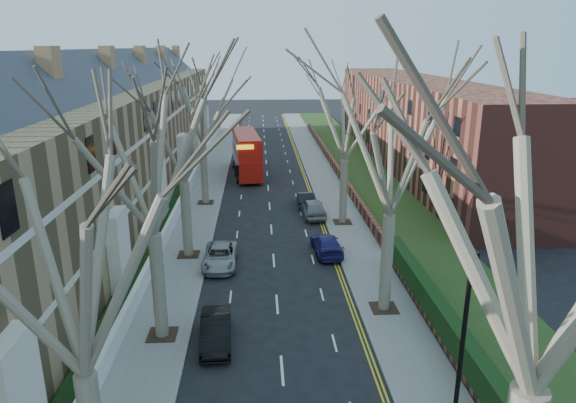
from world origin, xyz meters
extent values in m
cube|color=slate|center=(-6.00, 39.00, 0.06)|extent=(3.00, 102.00, 0.12)
cube|color=slate|center=(6.00, 39.00, 0.06)|extent=(3.00, 102.00, 0.12)
cube|color=#997E4E|center=(-13.80, 31.00, 5.00)|extent=(9.00, 78.00, 10.00)
cube|color=#30333B|center=(-13.80, 31.00, 11.00)|extent=(4.67, 78.00, 4.67)
cube|color=white|center=(-9.35, 31.00, 3.50)|extent=(0.12, 78.00, 0.35)
cube|color=white|center=(-9.35, 31.00, 7.00)|extent=(0.12, 78.00, 0.35)
cube|color=brown|center=(17.50, 43.00, 5.00)|extent=(8.00, 54.00, 10.00)
cube|color=brown|center=(7.70, 43.00, 0.57)|extent=(0.35, 54.00, 0.90)
cube|color=brown|center=(7.70, 2.00, 0.42)|extent=(0.40, 24.00, 0.60)
cube|color=black|center=(7.70, 2.00, 1.32)|extent=(0.70, 24.00, 1.20)
cube|color=white|center=(-7.65, 31.00, 0.62)|extent=(0.30, 78.00, 1.00)
cube|color=#223B15|center=(10.50, 39.00, 0.15)|extent=(6.00, 102.00, 0.06)
cylinder|color=black|center=(5.00, -3.50, 4.12)|extent=(0.14, 0.14, 8.00)
cube|color=black|center=(5.00, -3.50, 8.12)|extent=(0.18, 0.50, 0.22)
cylinder|color=#736452|center=(-5.70, 6.00, 2.75)|extent=(0.64, 0.64, 5.25)
cube|color=#2D2116|center=(-5.70, 6.00, 0.14)|extent=(1.40, 1.40, 0.05)
cylinder|color=#736452|center=(-5.70, 16.00, 2.66)|extent=(0.64, 0.64, 5.07)
cube|color=#2D2116|center=(-5.70, 16.00, 0.14)|extent=(1.40, 1.40, 0.05)
cylinder|color=#736452|center=(-5.70, 28.00, 2.75)|extent=(0.60, 0.60, 5.25)
cube|color=#2D2116|center=(-5.70, 28.00, 0.14)|extent=(1.40, 1.40, 0.05)
cylinder|color=#736452|center=(5.70, 8.00, 2.75)|extent=(0.64, 0.64, 5.25)
cube|color=#2D2116|center=(5.70, 8.00, 0.14)|extent=(1.40, 1.40, 0.05)
cylinder|color=#736452|center=(5.70, 22.00, 2.66)|extent=(0.60, 0.60, 5.07)
cube|color=#2D2116|center=(5.70, 22.00, 0.14)|extent=(1.40, 1.40, 0.05)
cube|color=#B4150C|center=(-2.21, 38.71, 1.42)|extent=(3.52, 10.85, 2.13)
cube|color=#B4150C|center=(-2.21, 38.71, 3.45)|extent=(3.46, 10.32, 1.94)
cube|color=black|center=(-2.21, 38.71, 1.85)|extent=(3.45, 10.01, 0.87)
cube|color=black|center=(-2.21, 38.71, 3.55)|extent=(3.43, 9.80, 0.87)
imported|color=black|center=(-3.04, 5.32, 0.67)|extent=(1.65, 4.14, 1.34)
imported|color=gray|center=(-3.45, 14.39, 0.63)|extent=(2.14, 4.58, 1.27)
imported|color=navy|center=(3.64, 16.03, 0.64)|extent=(2.00, 4.48, 1.28)
imported|color=gray|center=(3.51, 23.91, 0.75)|extent=(2.09, 4.54, 1.51)
imported|color=black|center=(3.15, 26.86, 0.64)|extent=(1.38, 3.89, 1.28)
camera|label=1|loc=(-0.85, -16.30, 13.63)|focal=32.00mm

